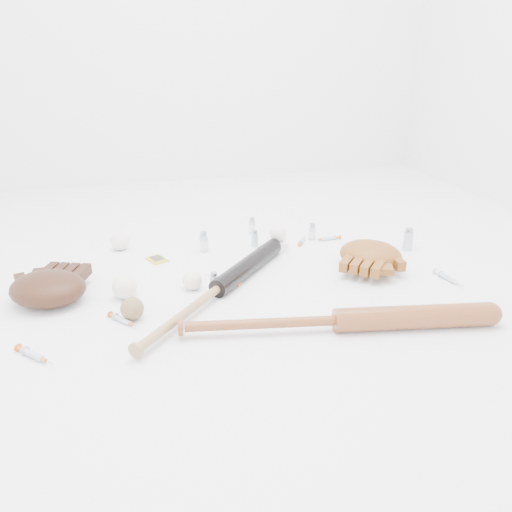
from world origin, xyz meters
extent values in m
plane|color=white|center=(0.00, 0.00, 0.00)|extent=(3.00, 3.00, 0.00)
cube|color=gold|center=(-0.32, 0.25, 0.00)|extent=(0.09, 0.10, 0.00)
cube|color=white|center=(0.17, 0.23, 0.02)|extent=(0.08, 0.08, 0.04)
sphere|color=white|center=(0.17, 0.23, 0.08)|extent=(0.07, 0.07, 0.07)
sphere|color=white|center=(-0.45, -0.04, 0.04)|extent=(0.08, 0.08, 0.08)
sphere|color=white|center=(-0.46, 0.41, 0.04)|extent=(0.08, 0.08, 0.08)
sphere|color=white|center=(-0.22, -0.03, 0.03)|extent=(0.07, 0.07, 0.07)
sphere|color=brown|center=(-0.43, -0.19, 0.04)|extent=(0.07, 0.07, 0.07)
cylinder|color=#ACB6BD|center=(0.09, 0.29, 0.04)|extent=(0.03, 0.03, 0.07)
cylinder|color=#ACB6BD|center=(0.35, 0.31, 0.04)|extent=(0.03, 0.03, 0.07)
cylinder|color=#ACB6BD|center=(-0.13, 0.30, 0.04)|extent=(0.03, 0.03, 0.09)
cylinder|color=#ACB6BD|center=(0.68, 0.09, 0.05)|extent=(0.04, 0.04, 0.09)
cylinder|color=#ACB6BD|center=(-0.16, -0.07, 0.03)|extent=(0.03, 0.03, 0.07)
cylinder|color=#ACB6BD|center=(0.12, 0.45, 0.04)|extent=(0.03, 0.03, 0.07)
camera|label=1|loc=(-0.42, -1.58, 0.78)|focal=35.00mm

